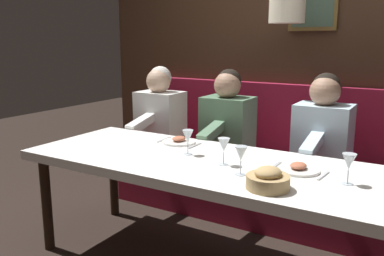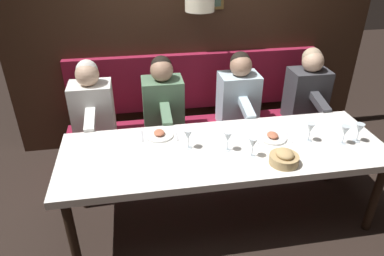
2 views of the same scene
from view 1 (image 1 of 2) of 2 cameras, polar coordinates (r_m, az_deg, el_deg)
The scene contains 13 objects.
dining_table at distance 2.53m, azimuth 4.46°, elevation -6.19°, with size 0.90×2.63×0.74m.
banquette_bench at distance 3.46m, azimuth 11.02°, elevation -9.24°, with size 0.52×2.83×0.45m, color maroon.
back_wall_panel at distance 3.77m, azimuth 14.77°, elevation 10.12°, with size 0.59×4.03×2.90m.
diner_near at distance 3.19m, azimuth 17.66°, elevation -0.36°, with size 0.60×0.40×0.79m.
diner_middle at distance 3.44m, azimuth 4.93°, elevation 1.07°, with size 0.60×0.40×0.79m.
diner_far at distance 3.79m, azimuth -4.49°, elevation 2.09°, with size 0.60×0.40×0.79m.
place_setting_0 at distance 2.43m, azimuth 14.51°, elevation -5.49°, with size 0.24×0.32×0.05m.
place_setting_1 at distance 2.98m, azimuth -1.83°, elevation -1.83°, with size 0.24×0.31×0.05m.
wine_glass_0 at distance 2.26m, azimuth 20.92°, elevation -4.50°, with size 0.07×0.07×0.16m.
wine_glass_1 at distance 2.27m, azimuth 6.79°, elevation -3.67°, with size 0.07×0.07×0.16m.
wine_glass_4 at distance 2.45m, azimuth 4.43°, elevation -2.49°, with size 0.07×0.07×0.16m.
wine_glass_5 at distance 2.66m, azimuth -0.58°, elevation -1.26°, with size 0.07×0.07×0.16m.
bread_bowl at distance 2.11m, azimuth 10.46°, elevation -7.05°, with size 0.22×0.22×0.12m.
Camera 1 is at (-2.16, -1.06, 1.47)m, focal length 38.49 mm.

